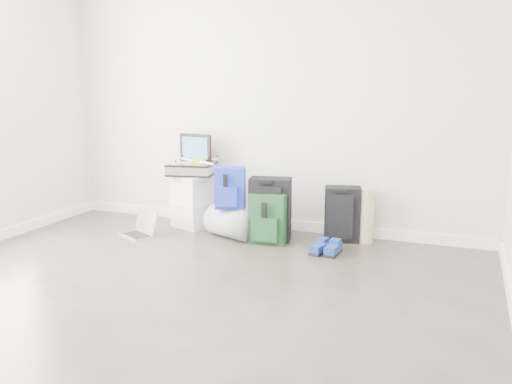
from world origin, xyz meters
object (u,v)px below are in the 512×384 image
at_px(boxes_stack, 192,201).
at_px(laptop, 140,230).
at_px(large_suitcase, 270,209).
at_px(duffel_bag, 231,222).
at_px(briefcase, 191,169).
at_px(carry_on, 342,214).

relative_size(boxes_stack, laptop, 1.35).
bearing_deg(large_suitcase, boxes_stack, 159.33).
height_order(boxes_stack, duffel_bag, boxes_stack).
xyz_separation_m(boxes_stack, large_suitcase, (0.92, -0.15, 0.03)).
bearing_deg(briefcase, carry_on, -8.28).
distance_m(boxes_stack, duffel_bag, 0.59).
distance_m(briefcase, carry_on, 1.61).
distance_m(duffel_bag, large_suitcase, 0.41).
relative_size(boxes_stack, large_suitcase, 0.91).
height_order(boxes_stack, large_suitcase, large_suitcase).
height_order(briefcase, laptop, briefcase).
height_order(duffel_bag, carry_on, carry_on).
bearing_deg(duffel_bag, laptop, -140.58).
xyz_separation_m(briefcase, large_suitcase, (0.92, -0.15, -0.31)).
bearing_deg(boxes_stack, duffel_bag, 0.37).
height_order(duffel_bag, large_suitcase, large_suitcase).
bearing_deg(briefcase, boxes_stack, 0.00).
relative_size(boxes_stack, duffel_bag, 1.13).
relative_size(briefcase, duffel_bag, 0.94).
xyz_separation_m(duffel_bag, laptop, (-0.87, -0.27, -0.09)).
relative_size(boxes_stack, briefcase, 1.21).
relative_size(briefcase, laptop, 1.11).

